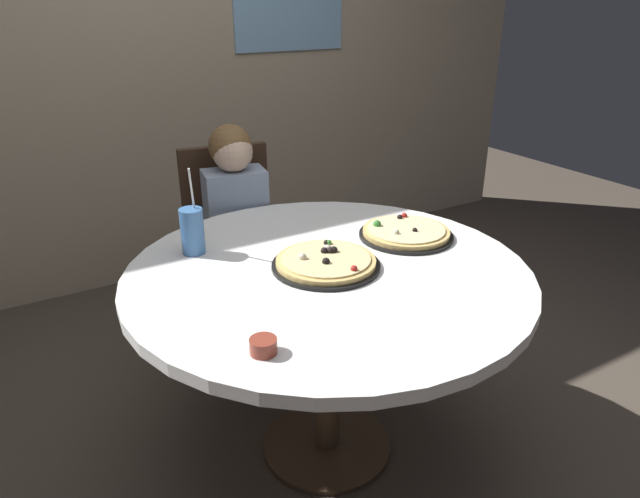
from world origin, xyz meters
The scene contains 9 objects.
ground_plane centered at (0.00, 0.00, 0.00)m, with size 8.00×8.00×0.00m, color #4C4238.
wall_with_window centered at (0.00, 1.84, 1.45)m, with size 5.20×0.14×2.90m.
dining_table centered at (0.00, 0.00, 0.66)m, with size 1.32×1.32×0.75m.
chair_wooden centered at (0.02, 0.87, 0.53)m, with size 0.46×0.46×0.95m.
diner_child centered at (-0.01, 0.69, 0.48)m, with size 0.31×0.43×1.08m.
pizza_veggie centered at (0.00, 0.01, 0.77)m, with size 0.36×0.36×0.05m.
pizza_cheese centered at (0.39, 0.08, 0.77)m, with size 0.35×0.35×0.05m.
soda_cup centered at (-0.33, 0.34, 0.83)m, with size 0.08×0.08×0.31m.
sauce_bowl centered at (-0.39, -0.33, 0.77)m, with size 0.07×0.07×0.04m, color brown.
Camera 1 is at (-0.89, -1.44, 1.57)m, focal length 32.32 mm.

